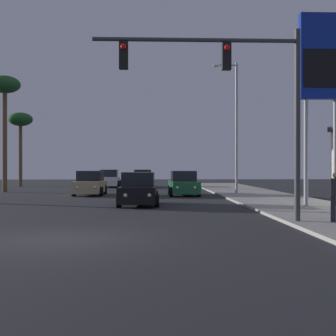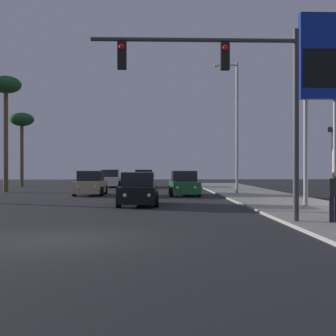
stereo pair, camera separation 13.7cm
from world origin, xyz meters
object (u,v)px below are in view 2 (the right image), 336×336
(car_green, at_px, (184,184))
(pedestrian_on_sidewalk, at_px, (334,195))
(gas_station_sign, at_px, (321,67))
(car_white, at_px, (110,179))
(car_tan, at_px, (91,184))
(street_lamp, at_px, (235,121))
(palm_tree_mid, at_px, (6,91))
(car_black, at_px, (138,190))
(palm_tree_far, at_px, (22,123))
(car_red, at_px, (143,179))
(traffic_light_mast, at_px, (238,85))

(car_green, relative_size, pedestrian_on_sidewalk, 2.60)
(gas_station_sign, bearing_deg, car_green, 119.00)
(car_white, distance_m, gas_station_sign, 27.28)
(car_white, height_order, car_tan, same)
(street_lamp, bearing_deg, car_white, 126.29)
(palm_tree_mid, bearing_deg, car_black, -50.20)
(car_black, height_order, palm_tree_far, palm_tree_far)
(street_lamp, distance_m, palm_tree_far, 23.69)
(car_white, xyz_separation_m, car_green, (6.23, -13.56, 0.00))
(street_lamp, height_order, gas_station_sign, same)
(car_tan, relative_size, palm_tree_mid, 0.48)
(car_tan, bearing_deg, pedestrian_on_sidewalk, 123.22)
(car_red, height_order, palm_tree_mid, palm_tree_mid)
(traffic_light_mast, height_order, palm_tree_far, palm_tree_far)
(car_tan, height_order, gas_station_sign, gas_station_sign)
(car_black, bearing_deg, car_tan, -65.64)
(car_tan, bearing_deg, car_green, 176.70)
(car_white, bearing_deg, gas_station_sign, 116.67)
(car_red, height_order, street_lamp, street_lamp)
(traffic_light_mast, bearing_deg, car_tan, 113.10)
(car_white, xyz_separation_m, car_tan, (-0.20, -12.95, 0.00))
(car_red, xyz_separation_m, car_green, (3.03, -13.37, 0.00))
(traffic_light_mast, bearing_deg, palm_tree_far, 117.05)
(car_black, height_order, car_green, same)
(street_lamp, xyz_separation_m, pedestrian_on_sidewalk, (0.34, -16.75, -4.08))
(car_tan, height_order, street_lamp, street_lamp)
(gas_station_sign, relative_size, palm_tree_mid, 1.00)
(car_red, relative_size, car_green, 1.00)
(car_white, distance_m, pedestrian_on_sidewalk, 31.72)
(car_black, height_order, car_red, same)
(gas_station_sign, distance_m, palm_tree_far, 32.58)
(traffic_light_mast, xyz_separation_m, palm_tree_far, (-15.81, 30.97, 1.60))
(palm_tree_mid, bearing_deg, car_white, 50.08)
(car_red, height_order, pedestrian_on_sidewalk, pedestrian_on_sidewalk)
(car_red, relative_size, street_lamp, 0.48)
(car_red, height_order, traffic_light_mast, traffic_light_mast)
(car_white, height_order, traffic_light_mast, traffic_light_mast)
(car_green, relative_size, palm_tree_far, 0.59)
(car_black, distance_m, street_lamp, 11.31)
(car_white, xyz_separation_m, pedestrian_on_sidewalk, (10.12, -30.06, 0.27))
(car_white, bearing_deg, traffic_light_mast, 103.26)
(car_black, relative_size, car_white, 1.01)
(car_black, bearing_deg, traffic_light_mast, 115.71)
(car_red, height_order, car_tan, same)
(street_lamp, distance_m, gas_station_sign, 10.83)
(traffic_light_mast, height_order, palm_tree_mid, palm_tree_mid)
(pedestrian_on_sidewalk, relative_size, palm_tree_far, 0.23)
(car_tan, height_order, traffic_light_mast, traffic_light_mast)
(car_black, distance_m, palm_tree_mid, 18.09)
(car_red, distance_m, car_green, 13.70)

